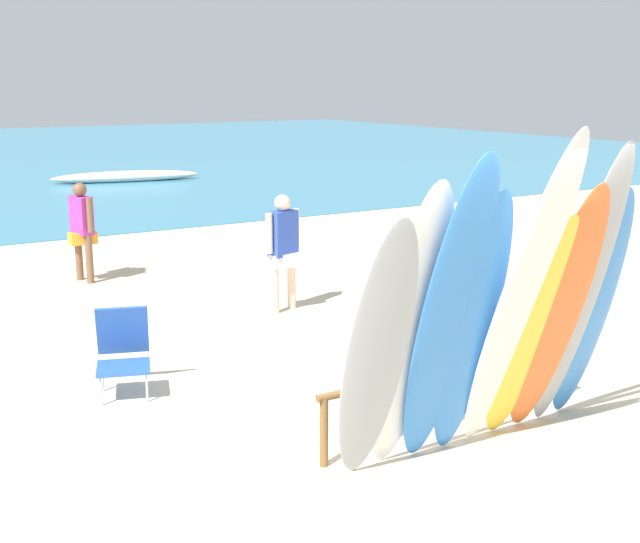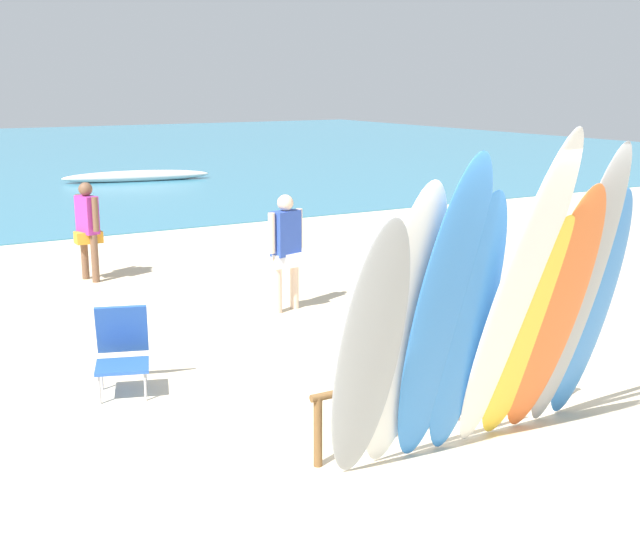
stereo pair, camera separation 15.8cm
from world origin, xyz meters
TOP-DOWN VIEW (x-y plane):
  - ground at (0.00, 14.00)m, footprint 60.00×60.00m
  - surfboard_rack at (0.00, 0.00)m, footprint 2.72×0.07m
  - surfboard_grey_0 at (-1.19, -0.53)m, footprint 0.57×0.79m
  - surfboard_white_1 at (-0.83, -0.46)m, footprint 0.60×0.69m
  - surfboard_blue_2 at (-0.55, -0.56)m, footprint 0.59×0.80m
  - surfboard_blue_3 at (-0.29, -0.52)m, footprint 0.51×0.70m
  - surfboard_white_4 at (0.06, -0.68)m, footprint 0.62×1.07m
  - surfboard_yellow_5 at (0.32, -0.55)m, footprint 0.60×0.79m
  - surfboard_orange_6 at (0.56, -0.59)m, footprint 0.61×0.90m
  - surfboard_grey_7 at (0.85, -0.57)m, footprint 0.48×0.82m
  - surfboard_blue_8 at (1.16, -0.43)m, footprint 0.60×0.65m
  - beachgoer_near_rack at (0.61, 4.15)m, footprint 0.56×0.30m
  - beachgoer_midbeach at (-1.16, 7.14)m, footprint 0.39×0.55m
  - beach_chair_red at (-2.11, 2.41)m, footprint 0.69×0.79m
  - distant_boat at (3.46, 19.15)m, footprint 4.42×1.48m

SIDE VIEW (x-z plane):
  - ground at x=0.00m, z-range 0.00..0.00m
  - distant_boat at x=3.46m, z-range -0.02..0.33m
  - beach_chair_red at x=-2.11m, z-range 0.02..0.85m
  - surfboard_rack at x=0.00m, z-range 0.17..0.78m
  - beachgoer_midbeach at x=-1.16m, z-range 0.11..1.61m
  - beachgoer_near_rack at x=0.61m, z-range 0.12..1.66m
  - surfboard_yellow_5 at x=0.32m, z-range 0.00..2.01m
  - surfboard_grey_0 at x=-1.19m, z-range 0.00..2.11m
  - surfboard_blue_8 at x=1.16m, z-range 0.00..2.13m
  - surfboard_blue_3 at x=-0.29m, z-range 0.00..2.23m
  - surfboard_orange_6 at x=0.56m, z-range 0.00..2.24m
  - surfboard_white_1 at x=-0.83m, z-range 0.00..2.32m
  - surfboard_blue_2 at x=-0.55m, z-range 0.00..2.51m
  - surfboard_grey_7 at x=0.85m, z-range 0.00..2.53m
  - surfboard_white_4 at x=0.06m, z-range 0.00..2.67m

